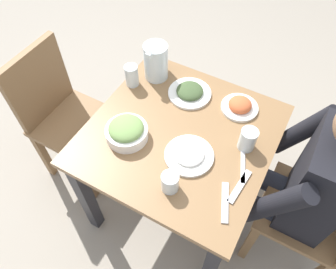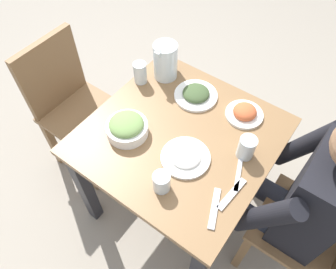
{
  "view_description": "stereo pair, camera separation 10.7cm",
  "coord_description": "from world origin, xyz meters",
  "px_view_note": "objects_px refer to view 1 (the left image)",
  "views": [
    {
      "loc": [
        -0.79,
        -0.37,
        1.86
      ],
      "look_at": [
        -0.03,
        0.05,
        0.7
      ],
      "focal_mm": 34.33,
      "sensor_mm": 36.0,
      "label": 1
    },
    {
      "loc": [
        -0.73,
        -0.46,
        1.86
      ],
      "look_at": [
        -0.03,
        0.05,
        0.7
      ],
      "focal_mm": 34.33,
      "sensor_mm": 36.0,
      "label": 2
    }
  ],
  "objects_px": {
    "plate_dolmas": "(190,92)",
    "dining_table": "(180,149)",
    "plate_yoghurt": "(189,155)",
    "chair_near": "(329,215)",
    "water_pitcher": "(156,61)",
    "plate_rice_curry": "(240,106)",
    "water_glass_far_left": "(170,182)",
    "salad_bowl": "(127,131)",
    "water_glass_by_pitcher": "(132,75)",
    "water_glass_far_right": "(248,139)",
    "chair_far": "(61,112)",
    "diner_near": "(294,180)"
  },
  "relations": [
    {
      "from": "plate_yoghurt",
      "to": "water_glass_far_left",
      "type": "xyz_separation_m",
      "value": [
        -0.17,
        0.0,
        0.03
      ]
    },
    {
      "from": "water_pitcher",
      "to": "plate_yoghurt",
      "type": "xyz_separation_m",
      "value": [
        -0.36,
        -0.37,
        -0.08
      ]
    },
    {
      "from": "water_glass_by_pitcher",
      "to": "water_glass_far_right",
      "type": "bearing_deg",
      "value": -97.84
    },
    {
      "from": "dining_table",
      "to": "plate_yoghurt",
      "type": "bearing_deg",
      "value": -136.17
    },
    {
      "from": "dining_table",
      "to": "plate_dolmas",
      "type": "xyz_separation_m",
      "value": [
        0.23,
        0.07,
        0.15
      ]
    },
    {
      "from": "plate_yoghurt",
      "to": "water_glass_by_pitcher",
      "type": "distance_m",
      "value": 0.52
    },
    {
      "from": "diner_near",
      "to": "salad_bowl",
      "type": "relative_size",
      "value": 6.21
    },
    {
      "from": "plate_yoghurt",
      "to": "plate_rice_curry",
      "type": "bearing_deg",
      "value": -13.65
    },
    {
      "from": "diner_near",
      "to": "water_glass_by_pitcher",
      "type": "relative_size",
      "value": 10.41
    },
    {
      "from": "plate_dolmas",
      "to": "water_pitcher",
      "type": "bearing_deg",
      "value": 80.64
    },
    {
      "from": "plate_rice_curry",
      "to": "plate_yoghurt",
      "type": "distance_m",
      "value": 0.37
    },
    {
      "from": "diner_near",
      "to": "water_glass_by_pitcher",
      "type": "bearing_deg",
      "value": 83.66
    },
    {
      "from": "dining_table",
      "to": "chair_far",
      "type": "height_order",
      "value": "chair_far"
    },
    {
      "from": "dining_table",
      "to": "water_pitcher",
      "type": "distance_m",
      "value": 0.45
    },
    {
      "from": "plate_rice_curry",
      "to": "plate_dolmas",
      "type": "relative_size",
      "value": 0.83
    },
    {
      "from": "water_pitcher",
      "to": "water_glass_far_left",
      "type": "distance_m",
      "value": 0.65
    },
    {
      "from": "water_glass_by_pitcher",
      "to": "water_glass_far_right",
      "type": "xyz_separation_m",
      "value": [
        -0.09,
        -0.64,
        -0.0
      ]
    },
    {
      "from": "water_glass_by_pitcher",
      "to": "chair_far",
      "type": "bearing_deg",
      "value": 118.85
    },
    {
      "from": "plate_rice_curry",
      "to": "water_glass_by_pitcher",
      "type": "xyz_separation_m",
      "value": [
        -0.11,
        0.53,
        0.04
      ]
    },
    {
      "from": "plate_yoghurt",
      "to": "chair_near",
      "type": "bearing_deg",
      "value": -76.34
    },
    {
      "from": "plate_dolmas",
      "to": "plate_yoghurt",
      "type": "relative_size",
      "value": 1.01
    },
    {
      "from": "chair_near",
      "to": "plate_yoghurt",
      "type": "height_order",
      "value": "chair_near"
    },
    {
      "from": "dining_table",
      "to": "salad_bowl",
      "type": "height_order",
      "value": "salad_bowl"
    },
    {
      "from": "water_glass_by_pitcher",
      "to": "water_pitcher",
      "type": "bearing_deg",
      "value": -35.54
    },
    {
      "from": "water_pitcher",
      "to": "plate_rice_curry",
      "type": "relative_size",
      "value": 1.08
    },
    {
      "from": "diner_near",
      "to": "water_glass_far_left",
      "type": "height_order",
      "value": "diner_near"
    },
    {
      "from": "water_glass_far_left",
      "to": "plate_yoghurt",
      "type": "bearing_deg",
      "value": -0.05
    },
    {
      "from": "plate_dolmas",
      "to": "dining_table",
      "type": "bearing_deg",
      "value": -162.93
    },
    {
      "from": "water_glass_by_pitcher",
      "to": "water_glass_far_left",
      "type": "xyz_separation_m",
      "value": [
        -0.42,
        -0.45,
        -0.01
      ]
    },
    {
      "from": "salad_bowl",
      "to": "water_glass_by_pitcher",
      "type": "height_order",
      "value": "water_glass_by_pitcher"
    },
    {
      "from": "diner_near",
      "to": "plate_dolmas",
      "type": "relative_size",
      "value": 5.47
    },
    {
      "from": "water_pitcher",
      "to": "plate_dolmas",
      "type": "bearing_deg",
      "value": -99.36
    },
    {
      "from": "plate_yoghurt",
      "to": "salad_bowl",
      "type": "bearing_deg",
      "value": 97.92
    },
    {
      "from": "water_pitcher",
      "to": "plate_dolmas",
      "type": "distance_m",
      "value": 0.23
    },
    {
      "from": "dining_table",
      "to": "water_glass_far_left",
      "type": "height_order",
      "value": "water_glass_far_left"
    },
    {
      "from": "chair_near",
      "to": "water_pitcher",
      "type": "xyz_separation_m",
      "value": [
        0.21,
        1.01,
        0.32
      ]
    },
    {
      "from": "plate_rice_curry",
      "to": "water_glass_far_right",
      "type": "xyz_separation_m",
      "value": [
        -0.19,
        -0.1,
        0.03
      ]
    },
    {
      "from": "chair_near",
      "to": "water_glass_by_pitcher",
      "type": "relative_size",
      "value": 7.76
    },
    {
      "from": "dining_table",
      "to": "water_pitcher",
      "type": "xyz_separation_m",
      "value": [
        0.27,
        0.28,
        0.23
      ]
    },
    {
      "from": "plate_rice_curry",
      "to": "salad_bowl",
      "type": "bearing_deg",
      "value": 136.82
    },
    {
      "from": "chair_near",
      "to": "salad_bowl",
      "type": "bearing_deg",
      "value": 101.9
    },
    {
      "from": "diner_near",
      "to": "water_glass_far_left",
      "type": "bearing_deg",
      "value": 126.66
    },
    {
      "from": "water_glass_far_right",
      "to": "water_glass_far_left",
      "type": "height_order",
      "value": "water_glass_far_right"
    },
    {
      "from": "dining_table",
      "to": "chair_near",
      "type": "bearing_deg",
      "value": -85.22
    },
    {
      "from": "chair_far",
      "to": "dining_table",
      "type": "bearing_deg",
      "value": -86.43
    },
    {
      "from": "chair_near",
      "to": "plate_yoghurt",
      "type": "relative_size",
      "value": 4.1
    },
    {
      "from": "plate_yoghurt",
      "to": "water_glass_far_right",
      "type": "relative_size",
      "value": 1.99
    },
    {
      "from": "chair_far",
      "to": "diner_near",
      "type": "relative_size",
      "value": 0.75
    },
    {
      "from": "water_pitcher",
      "to": "chair_far",
      "type": "bearing_deg",
      "value": 124.88
    },
    {
      "from": "chair_near",
      "to": "plate_dolmas",
      "type": "height_order",
      "value": "chair_near"
    }
  ]
}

